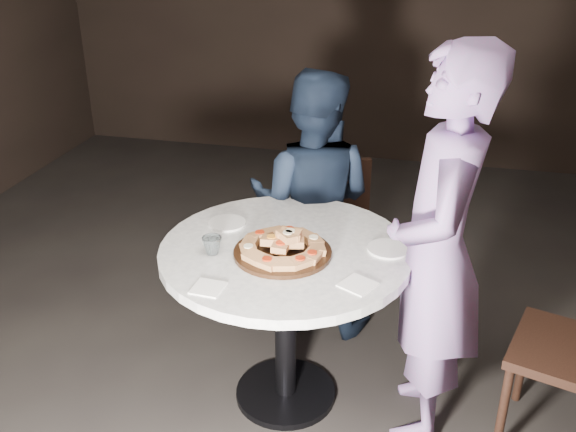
{
  "coord_description": "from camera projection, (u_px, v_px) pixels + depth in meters",
  "views": [
    {
      "loc": [
        0.54,
        -2.4,
        2.2
      ],
      "look_at": [
        -0.05,
        0.08,
        0.97
      ],
      "focal_mm": 40.0,
      "sensor_mm": 36.0,
      "label": 1
    }
  ],
  "objects": [
    {
      "name": "napkin_far",
      "position": [
        358.0,
        285.0,
        2.55
      ],
      "size": [
        0.17,
        0.17,
        0.01
      ],
      "primitive_type": "cube",
      "rotation": [
        0.0,
        0.0,
        -0.48
      ],
      "color": "white",
      "rests_on": "table"
    },
    {
      "name": "chair_far",
      "position": [
        330.0,
        211.0,
        3.95
      ],
      "size": [
        0.55,
        0.56,
        0.89
      ],
      "rotation": [
        0.0,
        0.0,
        3.54
      ],
      "color": "black",
      "rests_on": "ground"
    },
    {
      "name": "water_glass",
      "position": [
        212.0,
        245.0,
        2.77
      ],
      "size": [
        0.1,
        0.1,
        0.08
      ],
      "primitive_type": "imported",
      "rotation": [
        0.0,
        0.0,
        -0.16
      ],
      "color": "silver",
      "rests_on": "table"
    },
    {
      "name": "diner_navy",
      "position": [
        312.0,
        204.0,
        3.5
      ],
      "size": [
        0.73,
        0.57,
        1.48
      ],
      "primitive_type": "imported",
      "rotation": [
        0.0,
        0.0,
        3.12
      ],
      "color": "black",
      "rests_on": "ground"
    },
    {
      "name": "table",
      "position": [
        285.0,
        277.0,
        2.91
      ],
      "size": [
        1.31,
        1.31,
        0.84
      ],
      "rotation": [
        0.0,
        0.0,
        0.19
      ],
      "color": "black",
      "rests_on": "ground"
    },
    {
      "name": "diner_teal",
      "position": [
        437.0,
        255.0,
        2.68
      ],
      "size": [
        0.45,
        0.66,
        1.79
      ],
      "primitive_type": "imported",
      "rotation": [
        0.0,
        0.0,
        -1.54
      ],
      "color": "#8268A3",
      "rests_on": "ground"
    },
    {
      "name": "floor",
      "position": [
        295.0,
        400.0,
        3.18
      ],
      "size": [
        7.0,
        7.0,
        0.0
      ],
      "primitive_type": "plane",
      "color": "black",
      "rests_on": "ground"
    },
    {
      "name": "focaccia_pile",
      "position": [
        283.0,
        245.0,
        2.76
      ],
      "size": [
        0.38,
        0.38,
        0.1
      ],
      "rotation": [
        0.0,
        0.0,
        -0.33
      ],
      "color": "#AB7242",
      "rests_on": "serving_board"
    },
    {
      "name": "napkin_near",
      "position": [
        208.0,
        288.0,
        2.53
      ],
      "size": [
        0.13,
        0.13,
        0.01
      ],
      "primitive_type": "cube",
      "rotation": [
        0.0,
        0.0,
        -0.07
      ],
      "color": "white",
      "rests_on": "table"
    },
    {
      "name": "plate_left",
      "position": [
        227.0,
        223.0,
        3.05
      ],
      "size": [
        0.21,
        0.21,
        0.01
      ],
      "primitive_type": "cylinder",
      "rotation": [
        0.0,
        0.0,
        -0.23
      ],
      "color": "white",
      "rests_on": "table"
    },
    {
      "name": "serving_board",
      "position": [
        283.0,
        253.0,
        2.78
      ],
      "size": [
        0.5,
        0.5,
        0.02
      ],
      "primitive_type": "cylinder",
      "rotation": [
        0.0,
        0.0,
        -0.19
      ],
      "color": "black",
      "rests_on": "table"
    },
    {
      "name": "plate_right",
      "position": [
        388.0,
        249.0,
        2.82
      ],
      "size": [
        0.22,
        0.22,
        0.01
      ],
      "primitive_type": "cylinder",
      "rotation": [
        0.0,
        0.0,
        -0.21
      ],
      "color": "white",
      "rests_on": "table"
    }
  ]
}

